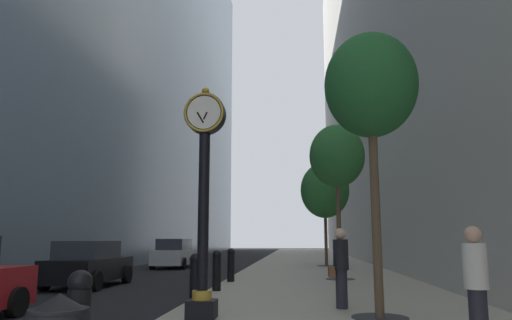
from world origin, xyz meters
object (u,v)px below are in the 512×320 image
at_px(street_tree_near, 371,88).
at_px(pedestrian_by_clock, 476,282).
at_px(bollard_third, 195,278).
at_px(street_tree_mid_far, 325,190).
at_px(pedestrian_walking, 341,265).
at_px(street_clock, 204,187).
at_px(street_tree_mid_near, 337,157).
at_px(bollard_fourth, 217,269).
at_px(bollard_fifth, 231,264).
at_px(car_black_near, 89,264).
at_px(car_silver_mid, 175,254).

relative_size(street_tree_near, pedestrian_by_clock, 3.41).
bearing_deg(pedestrian_by_clock, bollard_third, 140.98).
distance_m(street_tree_mid_far, pedestrian_walking, 17.05).
relative_size(street_clock, street_tree_near, 0.80).
relative_size(street_tree_mid_near, street_tree_mid_far, 1.02).
bearing_deg(street_tree_mid_near, bollard_fourth, -132.23).
xyz_separation_m(street_tree_mid_far, pedestrian_walking, (-0.62, -16.71, -3.32)).
xyz_separation_m(bollard_fourth, pedestrian_walking, (3.36, -3.35, 0.31)).
relative_size(bollard_fifth, pedestrian_by_clock, 0.69).
height_order(bollard_third, street_tree_mid_far, street_tree_mid_far).
xyz_separation_m(street_tree_near, pedestrian_walking, (-0.62, 1.23, -3.72)).
bearing_deg(bollard_fifth, street_tree_mid_near, 18.55).
height_order(bollard_third, car_black_near, car_black_near).
height_order(bollard_fourth, bollard_fifth, same).
relative_size(pedestrian_walking, pedestrian_by_clock, 1.03).
height_order(pedestrian_walking, pedestrian_by_clock, pedestrian_walking).
height_order(street_clock, pedestrian_walking, street_clock).
height_order(street_tree_mid_far, pedestrian_by_clock, street_tree_mid_far).
height_order(street_tree_near, car_silver_mid, street_tree_near).
height_order(street_tree_mid_near, pedestrian_by_clock, street_tree_mid_near).
bearing_deg(pedestrian_walking, street_tree_mid_near, 85.39).
relative_size(street_tree_near, street_tree_mid_far, 0.99).
bearing_deg(pedestrian_walking, street_clock, -150.23).
xyz_separation_m(street_clock, street_tree_mid_near, (3.44, 9.35, 2.15)).
xyz_separation_m(bollard_fifth, street_tree_near, (3.99, -7.63, 4.03)).
bearing_deg(pedestrian_walking, street_tree_near, -63.09).
height_order(street_clock, car_black_near, street_clock).
height_order(pedestrian_by_clock, car_silver_mid, pedestrian_by_clock).
bearing_deg(pedestrian_by_clock, street_clock, 154.33).
relative_size(street_tree_mid_far, pedestrian_by_clock, 3.44).
bearing_deg(street_tree_near, street_clock, -173.66).
relative_size(bollard_fifth, street_tree_near, 0.20).
xyz_separation_m(bollard_third, street_tree_mid_near, (3.99, 7.45, 4.07)).
distance_m(street_tree_near, street_tree_mid_far, 17.94).
distance_m(bollard_third, car_black_near, 7.12).
bearing_deg(bollard_fourth, street_clock, -83.72).
relative_size(pedestrian_walking, car_silver_mid, 0.39).
height_order(street_tree_mid_far, car_black_near, street_tree_mid_far).
height_order(street_clock, bollard_fifth, street_clock).
bearing_deg(bollard_fifth, pedestrian_walking, -62.29).
relative_size(bollard_fourth, car_black_near, 0.28).
bearing_deg(bollard_fifth, car_black_near, -169.38).
height_order(bollard_fourth, car_black_near, car_black_near).
height_order(bollard_fifth, street_tree_mid_near, street_tree_mid_near).
relative_size(bollard_third, pedestrian_walking, 0.67).
bearing_deg(pedestrian_by_clock, street_tree_mid_near, 94.94).
xyz_separation_m(car_black_near, car_silver_mid, (0.21, 11.11, 0.03)).
height_order(bollard_third, bollard_fifth, same).
height_order(bollard_fifth, street_tree_mid_far, street_tree_mid_far).
bearing_deg(car_black_near, car_silver_mid, 88.91).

